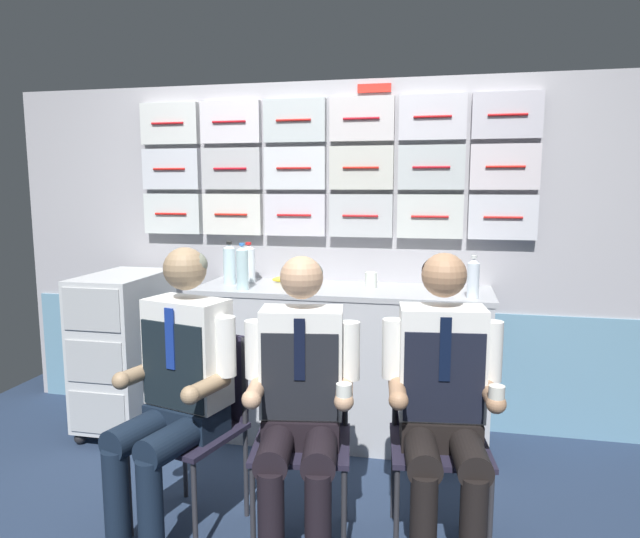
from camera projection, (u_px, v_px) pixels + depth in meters
galley_bulkhead at (324, 247)px, 3.64m from camera, size 4.20×0.14×2.15m
galley_counter at (342, 363)px, 3.43m from camera, size 1.73×0.53×0.92m
service_trolley at (125, 347)px, 3.54m from camera, size 0.40×0.65×0.98m
folding_chair_left at (201, 407)px, 2.58m from camera, size 0.49×0.49×0.85m
crew_member_left at (175, 382)px, 2.41m from camera, size 0.51×0.66×1.26m
folding_chair_center at (304, 416)px, 2.48m from camera, size 0.46×0.46×0.85m
crew_member_center at (300, 396)px, 2.29m from camera, size 0.48×0.62×1.23m
folding_chair_right at (437, 417)px, 2.46m from camera, size 0.44×0.45×0.85m
crew_member_right at (443, 395)px, 2.27m from camera, size 0.48×0.62×1.25m
water_bottle_tall at (249, 264)px, 3.54m from camera, size 0.08×0.08×0.25m
water_bottle_blue_cap at (229, 264)px, 3.50m from camera, size 0.07×0.07×0.26m
water_bottle_clear at (473, 278)px, 3.05m from camera, size 0.06×0.06×0.23m
water_bottle_short at (242, 268)px, 3.30m from camera, size 0.07×0.07×0.27m
paper_cup_tan at (458, 282)px, 3.33m from camera, size 0.06×0.06×0.08m
coffee_cup_spare at (371, 279)px, 3.39m from camera, size 0.07×0.07×0.09m
snack_banana at (286, 279)px, 3.57m from camera, size 0.17×0.10×0.04m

